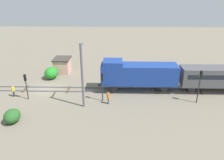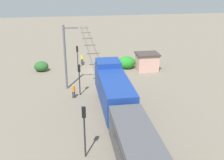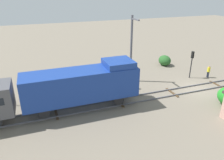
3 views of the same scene
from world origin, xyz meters
The scene contains 9 objects.
ground_plane centered at (0.00, 0.00, 0.00)m, with size 119.86×119.86×0.00m, color #756B5B.
railway_track centered at (0.00, 0.00, 0.07)m, with size 2.40×79.90×0.16m.
locomotive centered at (0.00, 13.81, 2.77)m, with size 2.90×11.60×4.60m.
traffic_signal_near centered at (3.20, -1.60, 2.59)m, with size 0.32×0.34×3.70m.
traffic_signal_mid centered at (3.40, 8.82, 2.78)m, with size 0.32×0.34×3.98m.
worker_near_track centered at (2.40, -3.96, 1.00)m, with size 0.38×0.38×1.70m.
worker_by_signal centered at (4.20, 9.64, 1.00)m, with size 0.38×0.38×1.70m.
catenary_mast centered at (4.94, 6.47, 4.46)m, with size 1.94×0.28×8.42m.
bush_mid centered at (8.86, -1.21, 0.79)m, with size 2.19×1.79×1.59m, color #275A26.
Camera 3 is at (-19.12, 17.77, 11.40)m, focal length 35.00 mm.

